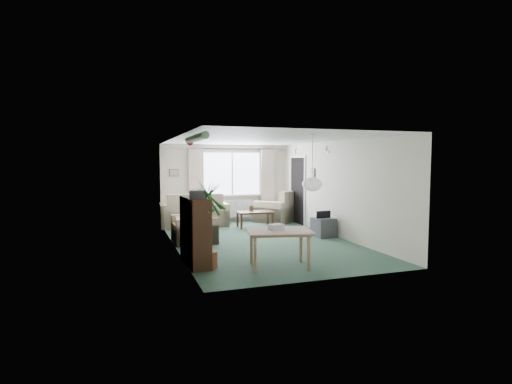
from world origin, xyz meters
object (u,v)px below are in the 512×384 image
object	(u,v)px
armchair_corner	(276,206)
armchair_left	(194,223)
sofa	(194,209)
coffee_table	(255,219)
bookshelf	(195,231)
dining_table	(279,249)
pet_bed	(309,232)
tv_cube	(323,227)
houseplant	(208,223)

from	to	relation	value
armchair_corner	armchair_left	size ratio (longest dim) A/B	1.08
sofa	coffee_table	bearing A→B (deg)	155.36
sofa	bookshelf	xyz separation A→B (m)	(-0.74, -4.43, 0.14)
armchair_left	dining_table	size ratio (longest dim) A/B	0.96
bookshelf	pet_bed	distance (m)	4.03
sofa	coffee_table	distance (m)	1.84
armchair_left	coffee_table	world-z (taller)	armchair_left
sofa	dining_table	size ratio (longest dim) A/B	1.86
tv_cube	armchair_corner	bearing A→B (deg)	90.55
houseplant	dining_table	bearing A→B (deg)	-15.73
armchair_corner	houseplant	bearing A→B (deg)	19.55
armchair_left	coffee_table	size ratio (longest dim) A/B	0.98
dining_table	houseplant	bearing A→B (deg)	164.27
armchair_left	bookshelf	distance (m)	2.13
armchair_corner	houseplant	xyz separation A→B (m)	(-3.12, -4.66, 0.32)
houseplant	tv_cube	size ratio (longest dim) A/B	3.08
armchair_corner	dining_table	size ratio (longest dim) A/B	1.04
tv_cube	pet_bed	xyz separation A→B (m)	(-0.18, 0.44, -0.18)
armchair_corner	armchair_left	world-z (taller)	armchair_corner
sofa	armchair_corner	distance (m)	2.58
houseplant	pet_bed	bearing A→B (deg)	37.27
tv_cube	sofa	bearing A→B (deg)	131.62
armchair_left	sofa	bearing A→B (deg)	169.38
coffee_table	tv_cube	distance (m)	2.23
sofa	houseplant	xyz separation A→B (m)	(-0.55, -4.69, 0.32)
houseplant	dining_table	xyz separation A→B (m)	(1.21, -0.34, -0.48)
sofa	coffee_table	world-z (taller)	sofa
pet_bed	tv_cube	bearing A→B (deg)	-68.22
houseplant	coffee_table	bearing A→B (deg)	60.68
coffee_table	dining_table	size ratio (longest dim) A/B	0.98
armchair_corner	bookshelf	size ratio (longest dim) A/B	0.87
sofa	bookshelf	distance (m)	4.49
coffee_table	houseplant	distance (m)	4.46
armchair_corner	coffee_table	world-z (taller)	armchair_corner
coffee_table	tv_cube	size ratio (longest dim) A/B	1.96
tv_cube	bookshelf	bearing A→B (deg)	-158.48
sofa	armchair_corner	size ratio (longest dim) A/B	1.78
armchair_left	pet_bed	world-z (taller)	armchair_left
pet_bed	dining_table	bearing A→B (deg)	-125.38
houseplant	dining_table	distance (m)	1.35
armchair_corner	tv_cube	size ratio (longest dim) A/B	2.08
coffee_table	bookshelf	size ratio (longest dim) A/B	0.82
dining_table	coffee_table	bearing A→B (deg)	77.23
armchair_corner	tv_cube	bearing A→B (deg)	58.16
armchair_corner	coffee_table	distance (m)	1.28
coffee_table	dining_table	bearing A→B (deg)	-102.77
coffee_table	tv_cube	world-z (taller)	tv_cube
dining_table	pet_bed	xyz separation A→B (m)	(1.96, 2.76, -0.27)
sofa	houseplant	world-z (taller)	houseplant
armchair_corner	houseplant	size ratio (longest dim) A/B	0.68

